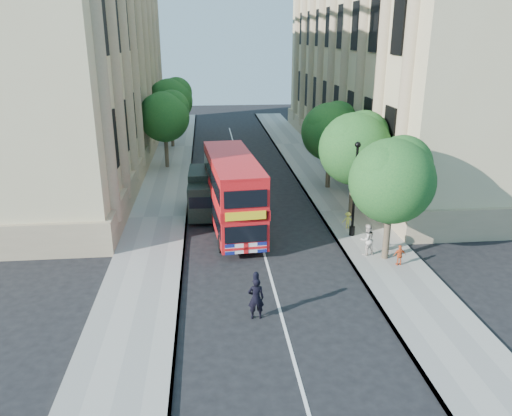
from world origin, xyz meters
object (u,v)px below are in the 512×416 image
object	(u,v)px
lamp_post	(355,193)
double_decker_bus	(233,191)
woman_pedestrian	(367,239)
police_constable	(256,298)
box_van	(205,194)

from	to	relation	value
lamp_post	double_decker_bus	size ratio (longest dim) A/B	0.57
double_decker_bus	woman_pedestrian	bearing A→B (deg)	-39.64
lamp_post	police_constable	world-z (taller)	lamp_post
lamp_post	police_constable	size ratio (longest dim) A/B	2.98
double_decker_bus	woman_pedestrian	size ratio (longest dim) A/B	5.66
box_van	woman_pedestrian	bearing A→B (deg)	-40.10
lamp_post	double_decker_bus	xyz separation A→B (m)	(-6.36, 1.91, -0.25)
box_van	woman_pedestrian	xyz separation A→B (m)	(7.90, -6.93, -0.39)
box_van	woman_pedestrian	distance (m)	10.52
police_constable	double_decker_bus	bearing A→B (deg)	-88.25
lamp_post	woman_pedestrian	world-z (taller)	lamp_post
lamp_post	double_decker_bus	bearing A→B (deg)	163.29
double_decker_bus	woman_pedestrian	distance (m)	7.86
police_constable	woman_pedestrian	distance (m)	7.89
box_van	police_constable	bearing A→B (deg)	-79.96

